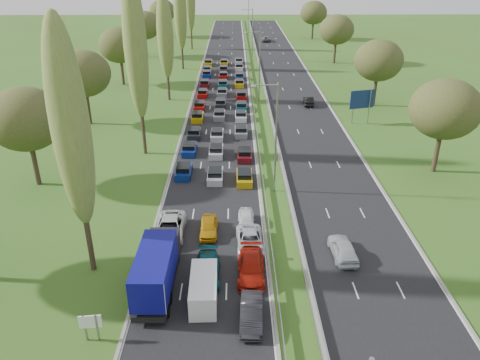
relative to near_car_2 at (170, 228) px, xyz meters
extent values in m
plane|color=#39581B|center=(10.32, 45.90, -0.82)|extent=(260.00, 260.00, 0.00)
cube|color=black|center=(3.57, 48.40, -0.82)|extent=(10.50, 215.00, 0.04)
cube|color=black|center=(17.07, 48.40, -0.82)|extent=(10.50, 215.00, 0.04)
cube|color=gray|center=(9.17, 48.40, -0.27)|extent=(0.06, 215.00, 0.32)
cube|color=gray|center=(11.47, 48.40, -0.27)|extent=(0.06, 215.00, 0.32)
cylinder|color=gray|center=(10.32, 8.90, 5.18)|extent=(0.18, 0.18, 12.00)
cylinder|color=gray|center=(10.32, 43.90, 5.18)|extent=(0.18, 0.18, 12.00)
cylinder|color=gray|center=(10.32, 78.90, 5.18)|extent=(0.18, 0.18, 12.00)
cylinder|color=gray|center=(10.32, 113.90, 5.18)|extent=(0.18, 0.18, 12.00)
cylinder|color=#2D2116|center=(-5.68, -5.10, 2.78)|extent=(0.44, 0.44, 7.20)
ellipsoid|color=#5D7331|center=(-5.68, -5.10, 11.58)|extent=(2.80, 2.80, 16.00)
cylinder|color=#2D2116|center=(-5.68, 19.90, 3.14)|extent=(0.44, 0.44, 7.92)
ellipsoid|color=#5D7331|center=(-5.68, 19.90, 12.82)|extent=(2.80, 2.80, 17.60)
cylinder|color=#2D2116|center=(-5.68, 44.90, 2.42)|extent=(0.44, 0.44, 6.48)
ellipsoid|color=#5D7331|center=(-5.68, 44.90, 10.34)|extent=(2.80, 2.80, 14.40)
cylinder|color=#2D2116|center=(-5.68, 69.90, 2.78)|extent=(0.44, 0.44, 7.20)
ellipsoid|color=#5D7331|center=(-5.68, 69.90, 11.58)|extent=(2.80, 2.80, 16.00)
cylinder|color=#2D2116|center=(-5.68, 94.90, 3.14)|extent=(0.44, 0.44, 7.92)
cylinder|color=#2D2116|center=(-16.18, 10.90, 1.60)|extent=(0.56, 0.56, 4.84)
ellipsoid|color=#38471E|center=(-16.18, 10.90, 6.88)|extent=(8.00, 8.00, 6.80)
cylinder|color=#2D2116|center=(-16.18, 31.90, 1.60)|extent=(0.56, 0.56, 4.84)
ellipsoid|color=#38471E|center=(-16.18, 31.90, 6.88)|extent=(8.00, 8.00, 6.80)
cylinder|color=#2D2116|center=(-16.18, 55.90, 1.60)|extent=(0.56, 0.56, 4.84)
ellipsoid|color=#38471E|center=(-16.18, 55.90, 6.88)|extent=(8.00, 8.00, 6.80)
cylinder|color=#2D2116|center=(-16.18, 83.90, 1.60)|extent=(0.56, 0.56, 4.84)
ellipsoid|color=#38471E|center=(-16.18, 83.90, 6.88)|extent=(8.00, 8.00, 6.80)
cylinder|color=#2D2116|center=(-16.18, 115.90, 1.60)|extent=(0.56, 0.56, 4.84)
ellipsoid|color=#38471E|center=(-16.18, 115.90, 6.88)|extent=(8.00, 8.00, 6.80)
cylinder|color=#2D2116|center=(29.82, 13.90, 1.60)|extent=(0.56, 0.56, 4.84)
ellipsoid|color=#38471E|center=(29.82, 13.90, 6.88)|extent=(8.00, 8.00, 6.80)
cylinder|color=#2D2116|center=(29.82, 40.90, 1.60)|extent=(0.56, 0.56, 4.84)
ellipsoid|color=#38471E|center=(29.82, 40.90, 6.88)|extent=(8.00, 8.00, 6.80)
cylinder|color=#2D2116|center=(29.82, 75.90, 1.60)|extent=(0.56, 0.56, 4.84)
ellipsoid|color=#38471E|center=(29.82, 75.90, 6.88)|extent=(8.00, 8.00, 6.80)
cylinder|color=#2D2116|center=(29.82, 110.90, 1.60)|extent=(0.56, 0.56, 4.84)
ellipsoid|color=#38471E|center=(29.82, 110.90, 6.88)|extent=(8.00, 8.00, 6.80)
cube|color=navy|center=(0.02, 13.05, -0.38)|extent=(1.75, 4.00, 0.80)
cube|color=navy|center=(0.08, 19.96, -0.38)|extent=(1.75, 4.00, 0.80)
cube|color=black|center=(0.26, 25.85, -0.38)|extent=(1.75, 4.00, 0.80)
cube|color=#BF990C|center=(0.19, 33.28, -0.38)|extent=(1.75, 4.00, 0.80)
cube|color=#A50C0A|center=(0.11, 39.16, -0.38)|extent=(1.75, 4.00, 0.80)
cube|color=#A50C0A|center=(0.17, 46.97, -0.38)|extent=(1.75, 4.00, 0.80)
cube|color=#590F14|center=(0.14, 54.12, -0.38)|extent=(1.75, 4.00, 0.80)
cube|color=navy|center=(0.11, 62.24, -0.38)|extent=(1.75, 4.00, 0.80)
cube|color=#BF990C|center=(-0.02, 66.44, -0.38)|extent=(1.75, 4.00, 0.80)
cube|color=#BF990C|center=(-0.11, 73.77, -0.38)|extent=(1.75, 4.00, 0.80)
cube|color=#B2B7BC|center=(3.74, 11.80, -0.38)|extent=(1.75, 4.00, 0.80)
cube|color=#B2B7BC|center=(3.59, 19.14, -0.38)|extent=(1.75, 4.00, 0.80)
cube|color=#B2B7BC|center=(3.51, 25.30, -0.38)|extent=(1.75, 4.00, 0.80)
cube|color=slate|center=(3.58, 34.27, -0.38)|extent=(1.75, 4.00, 0.80)
cube|color=black|center=(3.59, 40.62, -0.38)|extent=(1.75, 4.00, 0.80)
cube|color=slate|center=(3.72, 47.61, -0.38)|extent=(1.75, 4.00, 0.80)
cube|color=#053F4C|center=(3.72, 53.77, -0.38)|extent=(1.75, 4.00, 0.80)
cube|color=#A50C0A|center=(3.66, 60.93, -0.38)|extent=(1.75, 4.00, 0.80)
cube|color=black|center=(3.59, 66.85, -0.38)|extent=(1.75, 4.00, 0.80)
cube|color=#BF990C|center=(3.56, 73.81, -0.38)|extent=(1.75, 4.00, 0.80)
cube|color=#BF990C|center=(7.08, 11.24, -0.38)|extent=(1.75, 4.00, 0.80)
cube|color=#590F14|center=(7.22, 17.99, -0.38)|extent=(1.75, 4.00, 0.80)
cube|color=slate|center=(6.89, 26.57, -0.38)|extent=(1.75, 4.00, 0.80)
cube|color=silver|center=(6.96, 33.73, -0.38)|extent=(1.75, 4.00, 0.80)
cube|color=#053F4C|center=(7.12, 38.76, -0.38)|extent=(1.75, 4.00, 0.80)
cube|color=#A50C0A|center=(7.21, 45.49, -0.38)|extent=(1.75, 4.00, 0.80)
cube|color=#BF990C|center=(6.93, 54.37, -0.38)|extent=(1.75, 4.00, 0.80)
cube|color=navy|center=(7.04, 59.96, -0.38)|extent=(1.75, 4.00, 0.80)
cube|color=silver|center=(7.03, 69.02, -0.38)|extent=(1.75, 4.00, 0.80)
cube|color=#B2B7BC|center=(7.01, 75.39, -0.38)|extent=(1.75, 4.00, 0.80)
imported|color=silver|center=(0.00, 0.00, 0.00)|extent=(2.73, 5.81, 1.61)
imported|color=black|center=(0.00, -0.33, -0.14)|extent=(2.20, 4.71, 1.33)
imported|color=#04424A|center=(3.77, -6.34, -0.08)|extent=(2.15, 5.02, 1.44)
imported|color=#C0890C|center=(3.57, 0.27, -0.12)|extent=(1.64, 4.04, 1.37)
imported|color=black|center=(7.13, -11.41, -0.07)|extent=(1.75, 4.51, 1.47)
imported|color=silver|center=(7.31, -2.06, -0.11)|extent=(2.48, 5.08, 1.39)
imported|color=#A11609|center=(7.29, -6.12, -0.03)|extent=(2.33, 5.40, 1.55)
imported|color=white|center=(7.06, 1.65, -0.15)|extent=(1.58, 3.87, 1.32)
imported|color=#B0B7BA|center=(15.23, -3.55, -0.01)|extent=(2.09, 4.73, 1.58)
imported|color=black|center=(18.73, 41.38, -0.07)|extent=(1.82, 4.51, 1.46)
imported|color=slate|center=(15.28, 107.13, -0.06)|extent=(2.73, 5.45, 1.48)
cube|color=black|center=(0.06, -7.47, -0.10)|extent=(2.41, 9.06, 0.50)
cube|color=#0C0C6E|center=(0.06, -8.58, 1.71)|extent=(2.52, 6.84, 2.62)
cube|color=silver|center=(0.06, -11.97, 1.71)|extent=(2.45, 0.06, 2.52)
cube|color=black|center=(0.06, -4.05, 0.75)|extent=(2.45, 2.21, 2.20)
cylinder|color=black|center=(0.06, -4.14, -0.30)|extent=(2.11, 1.00, 1.00)
cylinder|color=black|center=(0.06, -10.80, -0.30)|extent=(2.11, 1.00, 1.00)
cube|color=white|center=(3.65, -9.07, 0.23)|extent=(1.97, 4.92, 1.97)
cube|color=black|center=(3.65, -6.91, 0.13)|extent=(1.92, 0.79, 1.57)
cylinder|color=black|center=(2.82, -7.50, -0.47)|extent=(0.25, 0.67, 0.67)
cylinder|color=black|center=(4.49, -10.64, -0.47)|extent=(0.25, 0.67, 0.67)
cylinder|color=gray|center=(-3.98, -13.02, 0.23)|extent=(0.16, 0.16, 2.10)
cylinder|color=gray|center=(-3.18, -13.02, 0.23)|extent=(0.16, 0.16, 2.10)
cube|color=white|center=(-3.58, -13.02, 0.78)|extent=(1.50, 0.25, 1.00)
cylinder|color=gray|center=(24.02, 31.52, 1.78)|extent=(0.16, 0.16, 5.20)
cylinder|color=gray|center=(26.42, 31.52, 1.78)|extent=(0.16, 0.16, 5.20)
cube|color=navy|center=(25.22, 31.52, 2.98)|extent=(3.88, 1.18, 2.80)
camera|label=1|loc=(6.05, -36.82, 22.62)|focal=35.00mm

